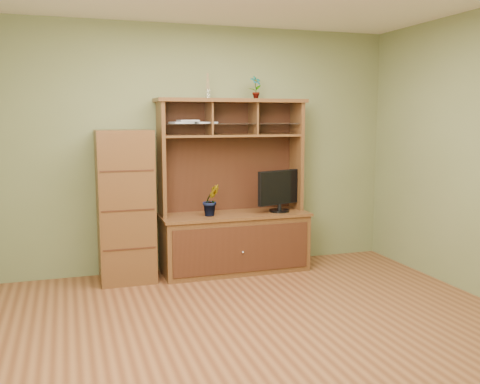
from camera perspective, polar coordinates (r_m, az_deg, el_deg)
name	(u,v)px	position (r m, az deg, el deg)	size (l,w,h in m)	color
room	(264,163)	(4.10, 2.55, 3.09)	(4.54, 4.04, 2.74)	brown
media_hutch	(234,224)	(5.94, -0.67, -3.46)	(1.66, 0.61, 1.90)	#4E2B16
monitor	(280,190)	(5.97, 4.24, 0.22)	(0.57, 0.24, 0.47)	black
orchid_plant	(211,200)	(5.73, -3.09, -0.87)	(0.19, 0.15, 0.34)	#33561D
top_plant	(256,87)	(5.99, 1.68, 11.10)	(0.13, 0.09, 0.25)	#366322
reed_diffuser	(208,88)	(5.83, -3.46, 10.97)	(0.05, 0.05, 0.27)	silver
magazines	(191,122)	(5.78, -5.22, 7.44)	(0.52, 0.22, 0.04)	silver
side_cabinet	(126,206)	(5.66, -12.11, -1.50)	(0.56, 0.51, 1.57)	#4E2B16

